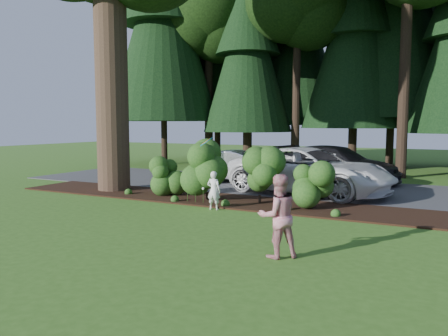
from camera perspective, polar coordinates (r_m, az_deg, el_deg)
name	(u,v)px	position (r m, az deg, el deg)	size (l,w,h in m)	color
ground	(160,219)	(12.23, -8.37, -6.56)	(80.00, 80.00, 0.00)	#315919
mulch_bed	(216,200)	(14.93, -1.09, -4.16)	(16.00, 2.50, 0.05)	black
driveway	(263,185)	(18.74, 5.07, -2.18)	(22.00, 6.00, 0.03)	#38383A
shrub_row	(235,179)	(14.37, 1.40, -1.39)	(6.53, 1.60, 1.61)	#1A4214
lily_cluster	(195,189)	(14.27, -3.77, -2.72)	(0.69, 0.09, 0.57)	#1A4214
tree_wall	(326,5)	(27.81, 13.12, 20.00)	(25.66, 12.15, 17.09)	black
car_silver_wagon	(239,166)	(19.36, 2.01, 0.22)	(1.48, 4.24, 1.40)	silver
car_white_suv	(310,171)	(16.42, 11.16, -0.35)	(2.82, 6.12, 1.70)	white
car_dark_suv	(336,164)	(19.96, 14.47, 0.50)	(2.24, 5.52, 1.60)	black
child	(214,190)	(13.25, -1.34, -2.94)	(0.43, 0.28, 1.18)	silver
adult	(278,216)	(8.58, 7.04, -6.24)	(0.80, 0.62, 1.64)	#A51632
frisbee	(206,142)	(13.40, -2.33, 3.47)	(0.47, 0.45, 0.36)	#176B82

